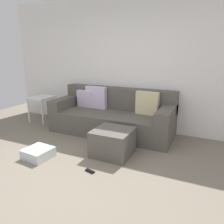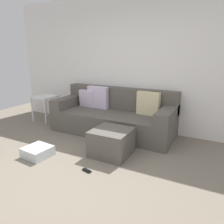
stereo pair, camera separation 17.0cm
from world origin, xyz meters
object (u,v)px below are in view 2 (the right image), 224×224
at_px(side_table, 45,100).
at_px(couch_sectional, 114,116).
at_px(ottoman, 111,142).
at_px(storage_bin, 38,152).
at_px(remote_near_ottoman, 87,171).

bearing_deg(side_table, couch_sectional, 1.26).
height_order(ottoman, side_table, side_table).
bearing_deg(ottoman, side_table, 158.19).
distance_m(storage_bin, side_table, 2.04).
bearing_deg(ottoman, storage_bin, -149.24).
xyz_separation_m(side_table, remote_near_ottoman, (2.24, -1.56, -0.49)).
bearing_deg(remote_near_ottoman, side_table, 159.12).
xyz_separation_m(storage_bin, remote_near_ottoman, (0.97, -0.03, -0.07)).
bearing_deg(ottoman, couch_sectional, 114.76).
height_order(couch_sectional, side_table, couch_sectional).
bearing_deg(couch_sectional, ottoman, -65.24).
relative_size(couch_sectional, storage_bin, 6.20).
bearing_deg(remote_near_ottoman, storage_bin, -167.51).
distance_m(ottoman, side_table, 2.50).
distance_m(couch_sectional, remote_near_ottoman, 1.68).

